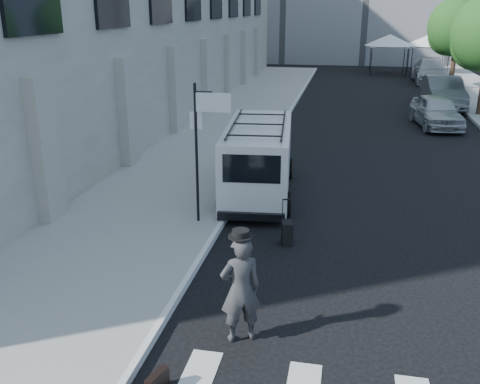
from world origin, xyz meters
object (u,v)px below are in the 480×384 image
at_px(briefcase, 157,383).
at_px(suitcase, 287,233).
at_px(parked_car_c, 431,71).
at_px(cargo_van, 259,158).
at_px(parked_car_b, 443,92).
at_px(businessman, 241,290).
at_px(parked_car_a, 436,111).

bearing_deg(briefcase, suitcase, 95.16).
xyz_separation_m(briefcase, parked_car_c, (8.25, 35.78, 0.67)).
relative_size(suitcase, cargo_van, 0.19).
relative_size(parked_car_b, parked_car_c, 0.89).
xyz_separation_m(businessman, cargo_van, (-0.96, 7.50, 0.15)).
xyz_separation_m(businessman, briefcase, (-0.92, -1.56, -0.78)).
relative_size(briefcase, parked_car_c, 0.08).
relative_size(businessman, parked_car_b, 0.36).
bearing_deg(parked_car_a, parked_car_b, 71.22).
distance_m(suitcase, parked_car_c, 31.03).
xyz_separation_m(suitcase, cargo_van, (-1.28, 3.50, 0.81)).
bearing_deg(parked_car_b, briefcase, -108.40).
distance_m(suitcase, parked_car_a, 15.37).
bearing_deg(parked_car_c, cargo_van, -107.28).
xyz_separation_m(businessman, parked_car_c, (7.33, 34.22, -0.10)).
bearing_deg(parked_car_a, briefcase, -115.66).
height_order(briefcase, cargo_van, cargo_van).
bearing_deg(parked_car_b, businessman, -107.38).
distance_m(parked_car_a, parked_car_b, 5.35).
bearing_deg(businessman, parked_car_c, -128.02).
bearing_deg(suitcase, businessman, -109.13).
height_order(businessman, parked_car_a, businessman).
height_order(cargo_van, parked_car_a, cargo_van).
height_order(parked_car_a, parked_car_c, parked_car_c).
relative_size(parked_car_a, parked_car_b, 0.84).
height_order(briefcase, parked_car_b, parked_car_b).
xyz_separation_m(suitcase, parked_car_b, (6.32, 19.68, 0.57)).
relative_size(briefcase, parked_car_a, 0.10).
bearing_deg(parked_car_a, suitcase, -117.70).
bearing_deg(parked_car_c, briefcase, -103.03).
xyz_separation_m(businessman, parked_car_b, (6.63, 23.68, -0.09)).
bearing_deg(parked_car_b, parked_car_a, -102.91).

